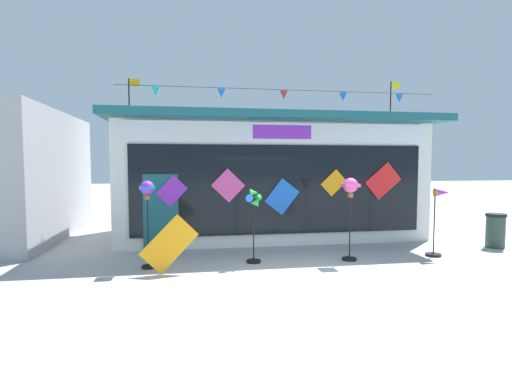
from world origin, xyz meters
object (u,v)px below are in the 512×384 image
object	(u,v)px
wind_spinner_far_left	(147,200)
wind_spinner_center_right	(439,214)
trash_bin	(495,230)
wind_spinner_left	(254,214)
kite_shop_building	(267,177)
wind_spinner_center_left	(350,195)
display_kite_on_ground	(169,244)

from	to	relation	value
wind_spinner_far_left	wind_spinner_center_right	world-z (taller)	wind_spinner_far_left
wind_spinner_center_right	trash_bin	world-z (taller)	wind_spinner_center_right
wind_spinner_left	kite_shop_building	bearing A→B (deg)	74.17
wind_spinner_left	wind_spinner_center_left	distance (m)	2.30
kite_shop_building	wind_spinner_center_left	world-z (taller)	kite_shop_building
wind_spinner_center_right	kite_shop_building	bearing A→B (deg)	133.02
wind_spinner_center_left	display_kite_on_ground	size ratio (longest dim) A/B	1.73
wind_spinner_center_right	display_kite_on_ground	xyz separation A→B (m)	(-6.46, -0.50, -0.42)
wind_spinner_center_left	wind_spinner_center_right	distance (m)	2.38
wind_spinner_center_left	wind_spinner_center_right	world-z (taller)	wind_spinner_center_left
kite_shop_building	wind_spinner_far_left	xyz separation A→B (m)	(-3.40, -3.78, -0.34)
kite_shop_building	trash_bin	bearing A→B (deg)	-28.86
kite_shop_building	wind_spinner_left	size ratio (longest dim) A/B	5.48
wind_spinner_center_right	trash_bin	bearing A→B (deg)	16.87
trash_bin	display_kite_on_ground	distance (m)	8.69
kite_shop_building	wind_spinner_center_left	distance (m)	4.04
wind_spinner_center_right	wind_spinner_center_left	bearing A→B (deg)	-178.49
wind_spinner_center_right	wind_spinner_far_left	bearing A→B (deg)	179.94
wind_spinner_left	trash_bin	world-z (taller)	wind_spinner_left
wind_spinner_left	trash_bin	size ratio (longest dim) A/B	1.84
wind_spinner_far_left	wind_spinner_left	bearing A→B (deg)	1.63
display_kite_on_ground	trash_bin	bearing A→B (deg)	7.63
wind_spinner_center_left	display_kite_on_ground	world-z (taller)	wind_spinner_center_left
kite_shop_building	wind_spinner_center_right	distance (m)	5.24
wind_spinner_far_left	wind_spinner_center_right	distance (m)	6.94
wind_spinner_center_left	wind_spinner_center_right	bearing A→B (deg)	1.51
wind_spinner_left	display_kite_on_ground	distance (m)	2.03
kite_shop_building	wind_spinner_center_left	xyz separation A→B (m)	(1.21, -3.85, -0.29)
kite_shop_building	wind_spinner_center_right	size ratio (longest dim) A/B	5.59
wind_spinner_far_left	wind_spinner_center_right	xyz separation A→B (m)	(6.93, -0.01, -0.46)
wind_spinner_left	wind_spinner_center_right	bearing A→B (deg)	-0.93
wind_spinner_far_left	wind_spinner_center_left	xyz separation A→B (m)	(4.60, -0.07, 0.05)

